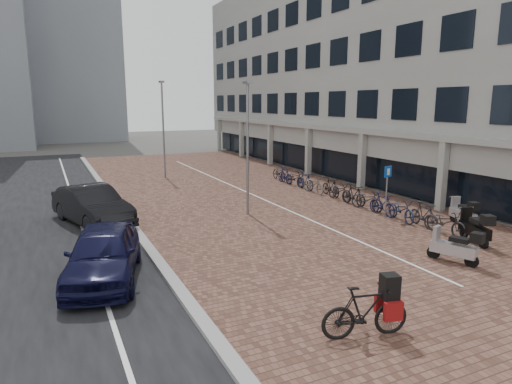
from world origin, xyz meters
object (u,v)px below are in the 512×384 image
object	(u,v)px
scooter_mid	(475,227)
parking_sign	(387,184)
car_navy	(103,253)
scooter_back	(454,246)
hero_bike	(365,311)
car_dark	(92,205)
scooter_front	(463,212)

from	to	relation	value
scooter_mid	parking_sign	size ratio (longest dim) A/B	0.78
car_navy	scooter_back	xyz separation A→B (m)	(10.35, -3.35, -0.22)
hero_bike	scooter_back	bearing A→B (deg)	-52.12
hero_bike	scooter_mid	world-z (taller)	hero_bike
car_dark	hero_bike	size ratio (longest dim) A/B	2.36
scooter_mid	car_navy	bearing A→B (deg)	-169.18
scooter_mid	parking_sign	xyz separation A→B (m)	(-0.41, 4.32, 0.94)
scooter_back	car_dark	bearing A→B (deg)	114.00
scooter_mid	scooter_back	xyz separation A→B (m)	(-2.40, -1.18, -0.05)
car_dark	scooter_front	size ratio (longest dim) A/B	2.87
scooter_back	parking_sign	world-z (taller)	parking_sign
scooter_mid	scooter_back	distance (m)	2.67
scooter_back	parking_sign	size ratio (longest dim) A/B	0.72
hero_bike	parking_sign	size ratio (longest dim) A/B	0.89
parking_sign	scooter_front	bearing A→B (deg)	-66.31
scooter_back	scooter_front	bearing A→B (deg)	16.47
scooter_back	parking_sign	bearing A→B (deg)	49.06
car_dark	hero_bike	distance (m)	13.32
scooter_front	scooter_back	world-z (taller)	scooter_front
hero_bike	parking_sign	distance (m)	11.07
car_navy	scooter_mid	world-z (taller)	car_navy
car_dark	scooter_front	world-z (taller)	car_dark
hero_bike	parking_sign	world-z (taller)	parking_sign
scooter_mid	scooter_back	bearing A→B (deg)	-133.28
car_dark	scooter_back	size ratio (longest dim) A/B	2.93
car_navy	scooter_front	world-z (taller)	car_navy
car_dark	hero_bike	bearing A→B (deg)	-88.10
hero_bike	scooter_mid	bearing A→B (deg)	-51.60
hero_bike	scooter_mid	xyz separation A→B (m)	(7.97, 3.72, -0.01)
car_navy	car_dark	distance (m)	6.67
scooter_front	parking_sign	distance (m)	3.30
hero_bike	car_dark	bearing A→B (deg)	32.92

